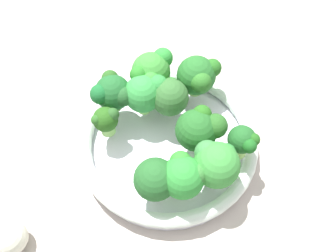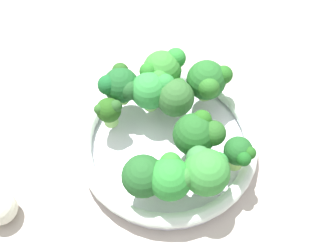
{
  "view_description": "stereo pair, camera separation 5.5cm",
  "coord_description": "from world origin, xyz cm",
  "px_view_note": "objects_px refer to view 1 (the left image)",
  "views": [
    {
      "loc": [
        -13.96,
        22.45,
        53.68
      ],
      "look_at": [
        3.33,
        -2.41,
        7.1
      ],
      "focal_mm": 37.94,
      "sensor_mm": 36.0,
      "label": 1
    },
    {
      "loc": [
        -18.2,
        18.88,
        53.68
      ],
      "look_at": [
        3.33,
        -2.41,
        7.1
      ],
      "focal_mm": 37.94,
      "sensor_mm": 36.0,
      "label": 2
    }
  ],
  "objects_px": {
    "broccoli_floret_3": "(215,165)",
    "broccoli_floret_9": "(198,76)",
    "broccoli_floret_10": "(170,96)",
    "garlic_bulb": "(10,238)",
    "broccoli_floret_1": "(243,141)",
    "broccoli_floret_4": "(113,92)",
    "broccoli_floret_0": "(152,71)",
    "broccoli_floret_5": "(158,179)",
    "broccoli_floret_7": "(200,129)",
    "broccoli_floret_2": "(106,120)",
    "broccoli_floret_8": "(146,91)",
    "broccoli_floret_6": "(184,176)",
    "bowl": "(168,142)"
  },
  "relations": [
    {
      "from": "bowl",
      "to": "broccoli_floret_7",
      "type": "relative_size",
      "value": 4.0
    },
    {
      "from": "bowl",
      "to": "broccoli_floret_0",
      "type": "height_order",
      "value": "broccoli_floret_0"
    },
    {
      "from": "broccoli_floret_3",
      "to": "broccoli_floret_6",
      "type": "height_order",
      "value": "broccoli_floret_3"
    },
    {
      "from": "broccoli_floret_1",
      "to": "broccoli_floret_2",
      "type": "relative_size",
      "value": 1.12
    },
    {
      "from": "broccoli_floret_0",
      "to": "broccoli_floret_5",
      "type": "xyz_separation_m",
      "value": [
        -0.12,
        0.15,
        -0.01
      ]
    },
    {
      "from": "broccoli_floret_5",
      "to": "broccoli_floret_6",
      "type": "xyz_separation_m",
      "value": [
        -0.03,
        -0.02,
        0.0
      ]
    },
    {
      "from": "broccoli_floret_3",
      "to": "broccoli_floret_9",
      "type": "bearing_deg",
      "value": -49.82
    },
    {
      "from": "broccoli_floret_0",
      "to": "broccoli_floret_8",
      "type": "height_order",
      "value": "broccoli_floret_0"
    },
    {
      "from": "broccoli_floret_0",
      "to": "broccoli_floret_8",
      "type": "bearing_deg",
      "value": 114.96
    },
    {
      "from": "broccoli_floret_4",
      "to": "broccoli_floret_2",
      "type": "bearing_deg",
      "value": 114.85
    },
    {
      "from": "broccoli_floret_2",
      "to": "broccoli_floret_6",
      "type": "relative_size",
      "value": 0.74
    },
    {
      "from": "broccoli_floret_5",
      "to": "garlic_bulb",
      "type": "xyz_separation_m",
      "value": [
        0.14,
        0.18,
        -0.06
      ]
    },
    {
      "from": "broccoli_floret_0",
      "to": "broccoli_floret_3",
      "type": "distance_m",
      "value": 0.2
    },
    {
      "from": "broccoli_floret_3",
      "to": "garlic_bulb",
      "type": "bearing_deg",
      "value": 51.08
    },
    {
      "from": "broccoli_floret_2",
      "to": "broccoli_floret_4",
      "type": "xyz_separation_m",
      "value": [
        0.02,
        -0.04,
        0.01
      ]
    },
    {
      "from": "broccoli_floret_1",
      "to": "broccoli_floret_8",
      "type": "bearing_deg",
      "value": 3.46
    },
    {
      "from": "broccoli_floret_4",
      "to": "broccoli_floret_5",
      "type": "bearing_deg",
      "value": 151.58
    },
    {
      "from": "broccoli_floret_2",
      "to": "garlic_bulb",
      "type": "distance_m",
      "value": 0.22
    },
    {
      "from": "broccoli_floret_0",
      "to": "garlic_bulb",
      "type": "xyz_separation_m",
      "value": [
        0.01,
        0.33,
        -0.06
      ]
    },
    {
      "from": "broccoli_floret_3",
      "to": "broccoli_floret_4",
      "type": "bearing_deg",
      "value": -5.55
    },
    {
      "from": "broccoli_floret_0",
      "to": "broccoli_floret_5",
      "type": "height_order",
      "value": "broccoli_floret_0"
    },
    {
      "from": "broccoli_floret_4",
      "to": "broccoli_floret_5",
      "type": "height_order",
      "value": "broccoli_floret_4"
    },
    {
      "from": "broccoli_floret_8",
      "to": "broccoli_floret_10",
      "type": "xyz_separation_m",
      "value": [
        -0.03,
        -0.02,
        -0.0
      ]
    },
    {
      "from": "broccoli_floret_7",
      "to": "garlic_bulb",
      "type": "height_order",
      "value": "broccoli_floret_7"
    },
    {
      "from": "broccoli_floret_10",
      "to": "garlic_bulb",
      "type": "relative_size",
      "value": 1.42
    },
    {
      "from": "broccoli_floret_0",
      "to": "broccoli_floret_5",
      "type": "relative_size",
      "value": 1.22
    },
    {
      "from": "broccoli_floret_2",
      "to": "broccoli_floret_7",
      "type": "height_order",
      "value": "broccoli_floret_7"
    },
    {
      "from": "broccoli_floret_3",
      "to": "broccoli_floret_6",
      "type": "distance_m",
      "value": 0.05
    },
    {
      "from": "broccoli_floret_7",
      "to": "broccoli_floret_6",
      "type": "bearing_deg",
      "value": 106.62
    },
    {
      "from": "broccoli_floret_5",
      "to": "garlic_bulb",
      "type": "bearing_deg",
      "value": 52.26
    },
    {
      "from": "broccoli_floret_0",
      "to": "broccoli_floret_7",
      "type": "xyz_separation_m",
      "value": [
        -0.13,
        0.05,
        -0.0
      ]
    },
    {
      "from": "broccoli_floret_7",
      "to": "broccoli_floret_9",
      "type": "distance_m",
      "value": 0.11
    },
    {
      "from": "broccoli_floret_3",
      "to": "broccoli_floret_8",
      "type": "relative_size",
      "value": 1.09
    },
    {
      "from": "broccoli_floret_1",
      "to": "broccoli_floret_4",
      "type": "distance_m",
      "value": 0.22
    },
    {
      "from": "broccoli_floret_2",
      "to": "broccoli_floret_7",
      "type": "relative_size",
      "value": 0.74
    },
    {
      "from": "bowl",
      "to": "broccoli_floret_7",
      "type": "height_order",
      "value": "broccoli_floret_7"
    },
    {
      "from": "broccoli_floret_9",
      "to": "broccoli_floret_1",
      "type": "bearing_deg",
      "value": 151.13
    },
    {
      "from": "broccoli_floret_2",
      "to": "broccoli_floret_8",
      "type": "bearing_deg",
      "value": -107.68
    },
    {
      "from": "broccoli_floret_7",
      "to": "broccoli_floret_9",
      "type": "bearing_deg",
      "value": -56.51
    },
    {
      "from": "broccoli_floret_0",
      "to": "broccoli_floret_4",
      "type": "bearing_deg",
      "value": 70.69
    },
    {
      "from": "broccoli_floret_0",
      "to": "broccoli_floret_3",
      "type": "height_order",
      "value": "broccoli_floret_3"
    },
    {
      "from": "broccoli_floret_10",
      "to": "garlic_bulb",
      "type": "distance_m",
      "value": 0.32
    },
    {
      "from": "bowl",
      "to": "broccoli_floret_10",
      "type": "distance_m",
      "value": 0.08
    },
    {
      "from": "broccoli_floret_7",
      "to": "broccoli_floret_10",
      "type": "bearing_deg",
      "value": -21.21
    },
    {
      "from": "broccoli_floret_7",
      "to": "broccoli_floret_9",
      "type": "xyz_separation_m",
      "value": [
        0.06,
        -0.09,
        -0.0
      ]
    },
    {
      "from": "broccoli_floret_4",
      "to": "broccoli_floret_10",
      "type": "xyz_separation_m",
      "value": [
        -0.08,
        -0.05,
        -0.0
      ]
    },
    {
      "from": "broccoli_floret_8",
      "to": "broccoli_floret_7",
      "type": "bearing_deg",
      "value": 174.29
    },
    {
      "from": "broccoli_floret_10",
      "to": "broccoli_floret_1",
      "type": "bearing_deg",
      "value": 176.91
    },
    {
      "from": "broccoli_floret_1",
      "to": "broccoli_floret_8",
      "type": "distance_m",
      "value": 0.17
    },
    {
      "from": "broccoli_floret_4",
      "to": "broccoli_floret_10",
      "type": "bearing_deg",
      "value": -147.8
    }
  ]
}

